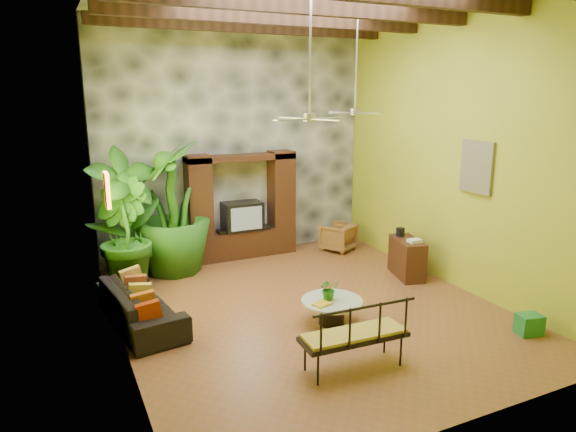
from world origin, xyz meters
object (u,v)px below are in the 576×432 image
wicker_armchair (338,237)px  tall_plant_c (171,208)px  tall_plant_a (127,217)px  side_console (407,258)px  ceiling_fan_front (310,103)px  tall_plant_b (122,235)px  ceiling_fan_back (355,101)px  iron_bench (357,333)px  green_bin (529,324)px  coffee_table (332,308)px  sofa (140,305)px  entertainment_center (242,214)px

wicker_armchair → tall_plant_c: tall_plant_c is taller
tall_plant_a → side_console: (4.98, -2.00, -0.92)m
ceiling_fan_front → tall_plant_b: 4.26m
ceiling_fan_back → wicker_armchair: ceiling_fan_back is taller
ceiling_fan_back → iron_bench: (-1.95, -3.26, -2.86)m
tall_plant_a → side_console: tall_plant_a is taller
iron_bench → green_bin: (2.93, -0.22, -0.39)m
tall_plant_a → coffee_table: size_ratio=2.69×
ceiling_fan_back → coffee_table: 3.98m
coffee_table → tall_plant_a: bearing=128.3°
coffee_table → iron_bench: bearing=-106.9°
side_console → coffee_table: bearing=-137.5°
sofa → tall_plant_b: bearing=-7.9°
tall_plant_b → coffee_table: size_ratio=2.16×
ceiling_fan_front → tall_plant_a: (-2.30, 2.94, -2.11)m
wicker_armchair → tall_plant_a: tall_plant_a is taller
ceiling_fan_front → ceiling_fan_back: bearing=41.6°
entertainment_center → tall_plant_b: (-2.65, -0.97, 0.08)m
entertainment_center → tall_plant_b: bearing=-160.0°
ceiling_fan_back → tall_plant_b: bearing=167.1°
entertainment_center → tall_plant_b: size_ratio=1.15×
wicker_armchair → tall_plant_a: size_ratio=0.27×
tall_plant_c → coffee_table: (1.68, -3.48, -1.07)m
ceiling_fan_front → coffee_table: 3.17m
entertainment_center → ceiling_fan_back: bearing=-50.4°
ceiling_fan_front → tall_plant_c: (-1.41, 3.18, -2.07)m
sofa → tall_plant_a: size_ratio=0.83×
tall_plant_b → tall_plant_c: 1.24m
ceiling_fan_back → tall_plant_b: 4.96m
ceiling_fan_back → tall_plant_b: size_ratio=0.89×
iron_bench → side_console: iron_bench is taller
iron_bench → tall_plant_a: bearing=117.4°
ceiling_fan_front → side_console: bearing=19.1°
sofa → tall_plant_a: (0.15, 1.96, 0.98)m
sofa → green_bin: sofa is taller
sofa → green_bin: (5.23, -2.85, -0.16)m
ceiling_fan_back → tall_plant_c: size_ratio=0.70×
wicker_armchair → coffee_table: wicker_armchair is taller
tall_plant_a → green_bin: (5.08, -4.82, -1.14)m
tall_plant_b → tall_plant_c: bearing=30.3°
entertainment_center → ceiling_fan_back: size_ratio=1.29×
ceiling_fan_front → tall_plant_a: size_ratio=0.72×
tall_plant_c → tall_plant_a: bearing=-164.7°
sofa → green_bin: bearing=-126.5°
entertainment_center → ceiling_fan_front: ceiling_fan_front is taller
wicker_armchair → tall_plant_c: size_ratio=0.26×
side_console → iron_bench: bearing=-122.0°
ceiling_fan_back → side_console: ceiling_fan_back is taller
tall_plant_a → ceiling_fan_front: bearing=-52.0°
iron_bench → side_console: size_ratio=1.54×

